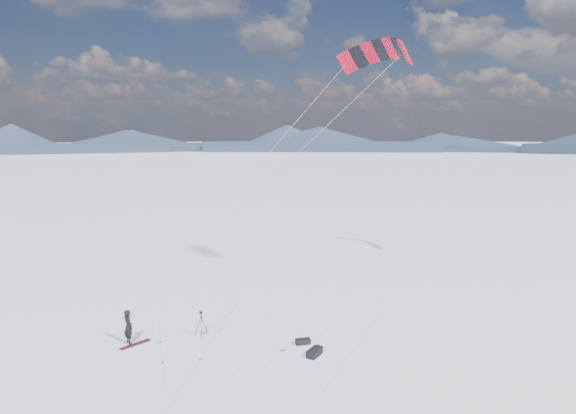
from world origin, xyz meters
TOP-DOWN VIEW (x-y plane):
  - ground at (0.00, 0.00)m, footprint 1800.00×1800.00m
  - horizon_hills at (-0.00, 0.00)m, footprint 704.00×704.00m
  - snow_tracks at (-0.56, -0.72)m, footprint 17.62×14.39m
  - snowkiter at (-3.33, 3.04)m, footprint 0.47×0.63m
  - snowboard at (-3.15, 2.74)m, footprint 1.49×0.63m
  - tripod at (-0.27, 1.96)m, footprint 0.59×0.65m
  - gear_bag_a at (3.05, -2.52)m, footprint 0.92×0.72m
  - gear_bag_b at (3.30, -1.28)m, footprint 0.73×0.51m
  - power_kite at (11.83, 3.63)m, footprint 16.35×5.47m

SIDE VIEW (x-z plane):
  - ground at x=0.00m, z-range 0.00..0.00m
  - snowkiter at x=-3.33m, z-range -0.80..0.80m
  - snow_tracks at x=-0.56m, z-range 0.00..0.01m
  - snowboard at x=-3.15m, z-range 0.00..0.04m
  - gear_bag_b at x=3.30m, z-range -0.02..0.28m
  - gear_bag_a at x=3.05m, z-range -0.02..0.35m
  - tripod at x=-0.27m, z-range 0.18..1.44m
  - horizon_hills at x=0.00m, z-range -0.88..7.31m
  - power_kite at x=11.83m, z-range 7.24..20.95m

